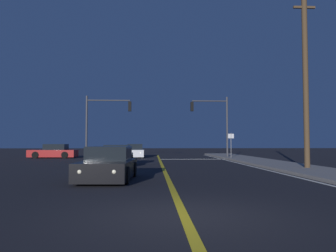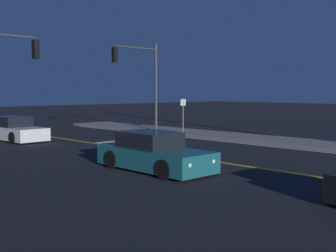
{
  "view_description": "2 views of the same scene",
  "coord_description": "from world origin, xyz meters",
  "px_view_note": "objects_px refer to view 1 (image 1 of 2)",
  "views": [
    {
      "loc": [
        -0.66,
        -6.94,
        1.5
      ],
      "look_at": [
        0.76,
        22.85,
        2.96
      ],
      "focal_mm": 36.0,
      "sensor_mm": 36.0,
      "label": 1
    },
    {
      "loc": [
        -12.86,
        4.28,
        2.74
      ],
      "look_at": [
        -0.93,
        16.46,
        1.36
      ],
      "focal_mm": 45.65,
      "sensor_mm": 36.0,
      "label": 2
    }
  ],
  "objects_px": {
    "car_side_waiting_teal": "(117,157)",
    "car_lead_oncoming_red": "(54,152)",
    "street_sign_corner": "(231,142)",
    "car_mid_block_black": "(108,165)",
    "utility_pole_right": "(305,72)",
    "traffic_signal_near_right": "(214,117)",
    "car_following_oncoming_white": "(135,151)",
    "traffic_signal_far_left": "(103,117)"
  },
  "relations": [
    {
      "from": "car_side_waiting_teal",
      "to": "utility_pole_right",
      "type": "xyz_separation_m",
      "value": [
        10.65,
        -4.22,
        4.77
      ]
    },
    {
      "from": "car_mid_block_black",
      "to": "car_lead_oncoming_red",
      "type": "height_order",
      "value": "same"
    },
    {
      "from": "car_side_waiting_teal",
      "to": "utility_pole_right",
      "type": "distance_m",
      "value": 12.41
    },
    {
      "from": "traffic_signal_near_right",
      "to": "street_sign_corner",
      "type": "relative_size",
      "value": 2.56
    },
    {
      "from": "car_following_oncoming_white",
      "to": "traffic_signal_far_left",
      "type": "height_order",
      "value": "traffic_signal_far_left"
    },
    {
      "from": "traffic_signal_near_right",
      "to": "traffic_signal_far_left",
      "type": "bearing_deg",
      "value": 7.6
    },
    {
      "from": "traffic_signal_near_right",
      "to": "traffic_signal_far_left",
      "type": "xyz_separation_m",
      "value": [
        -10.49,
        -1.4,
        -0.07
      ]
    },
    {
      "from": "car_side_waiting_teal",
      "to": "car_lead_oncoming_red",
      "type": "height_order",
      "value": "same"
    },
    {
      "from": "car_lead_oncoming_red",
      "to": "car_following_oncoming_white",
      "type": "xyz_separation_m",
      "value": [
        7.76,
        1.25,
        0.0
      ]
    },
    {
      "from": "car_following_oncoming_white",
      "to": "street_sign_corner",
      "type": "bearing_deg",
      "value": 148.96
    },
    {
      "from": "traffic_signal_near_right",
      "to": "utility_pole_right",
      "type": "distance_m",
      "value": 14.68
    },
    {
      "from": "traffic_signal_far_left",
      "to": "utility_pole_right",
      "type": "bearing_deg",
      "value": -45.36
    },
    {
      "from": "car_following_oncoming_white",
      "to": "car_side_waiting_teal",
      "type": "bearing_deg",
      "value": 85.34
    },
    {
      "from": "car_side_waiting_teal",
      "to": "utility_pole_right",
      "type": "height_order",
      "value": "utility_pole_right"
    },
    {
      "from": "traffic_signal_near_right",
      "to": "street_sign_corner",
      "type": "distance_m",
      "value": 3.79
    },
    {
      "from": "car_mid_block_black",
      "to": "car_following_oncoming_white",
      "type": "xyz_separation_m",
      "value": [
        0.02,
        20.65,
        -0.0
      ]
    },
    {
      "from": "traffic_signal_near_right",
      "to": "utility_pole_right",
      "type": "bearing_deg",
      "value": 99.32
    },
    {
      "from": "car_side_waiting_teal",
      "to": "car_lead_oncoming_red",
      "type": "relative_size",
      "value": 0.99
    },
    {
      "from": "car_lead_oncoming_red",
      "to": "traffic_signal_far_left",
      "type": "distance_m",
      "value": 6.36
    },
    {
      "from": "traffic_signal_far_left",
      "to": "street_sign_corner",
      "type": "height_order",
      "value": "traffic_signal_far_left"
    },
    {
      "from": "car_lead_oncoming_red",
      "to": "traffic_signal_near_right",
      "type": "height_order",
      "value": "traffic_signal_near_right"
    },
    {
      "from": "traffic_signal_near_right",
      "to": "utility_pole_right",
      "type": "xyz_separation_m",
      "value": [
        2.37,
        -14.42,
        1.42
      ]
    },
    {
      "from": "street_sign_corner",
      "to": "traffic_signal_far_left",
      "type": "bearing_deg",
      "value": 173.03
    },
    {
      "from": "utility_pole_right",
      "to": "street_sign_corner",
      "type": "distance_m",
      "value": 12.3
    },
    {
      "from": "car_mid_block_black",
      "to": "street_sign_corner",
      "type": "bearing_deg",
      "value": -116.13
    },
    {
      "from": "car_side_waiting_teal",
      "to": "car_following_oncoming_white",
      "type": "height_order",
      "value": "same"
    },
    {
      "from": "car_following_oncoming_white",
      "to": "traffic_signal_far_left",
      "type": "bearing_deg",
      "value": 49.07
    },
    {
      "from": "car_mid_block_black",
      "to": "car_following_oncoming_white",
      "type": "distance_m",
      "value": 20.65
    },
    {
      "from": "car_mid_block_black",
      "to": "street_sign_corner",
      "type": "distance_m",
      "value": 18.1
    },
    {
      "from": "car_mid_block_black",
      "to": "traffic_signal_near_right",
      "type": "distance_m",
      "value": 20.45
    },
    {
      "from": "utility_pole_right",
      "to": "street_sign_corner",
      "type": "xyz_separation_m",
      "value": [
        -1.4,
        11.62,
        -3.79
      ]
    },
    {
      "from": "traffic_signal_near_right",
      "to": "car_mid_block_black",
      "type": "bearing_deg",
      "value": 67.4
    },
    {
      "from": "car_side_waiting_teal",
      "to": "street_sign_corner",
      "type": "relative_size",
      "value": 1.94
    },
    {
      "from": "car_lead_oncoming_red",
      "to": "car_mid_block_black",
      "type": "bearing_deg",
      "value": -156.09
    },
    {
      "from": "car_following_oncoming_white",
      "to": "utility_pole_right",
      "type": "xyz_separation_m",
      "value": [
        10.1,
        -16.43,
        4.77
      ]
    },
    {
      "from": "car_mid_block_black",
      "to": "utility_pole_right",
      "type": "relative_size",
      "value": 0.43
    },
    {
      "from": "car_lead_oncoming_red",
      "to": "street_sign_corner",
      "type": "xyz_separation_m",
      "value": [
        16.46,
        -3.57,
        0.98
      ]
    },
    {
      "from": "utility_pole_right",
      "to": "car_following_oncoming_white",
      "type": "bearing_deg",
      "value": 121.58
    },
    {
      "from": "car_following_oncoming_white",
      "to": "street_sign_corner",
      "type": "height_order",
      "value": "street_sign_corner"
    },
    {
      "from": "car_side_waiting_teal",
      "to": "car_following_oncoming_white",
      "type": "xyz_separation_m",
      "value": [
        0.55,
        12.21,
        0.0
      ]
    },
    {
      "from": "traffic_signal_far_left",
      "to": "utility_pole_right",
      "type": "distance_m",
      "value": 18.36
    },
    {
      "from": "car_side_waiting_teal",
      "to": "car_following_oncoming_white",
      "type": "distance_m",
      "value": 12.22
    }
  ]
}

